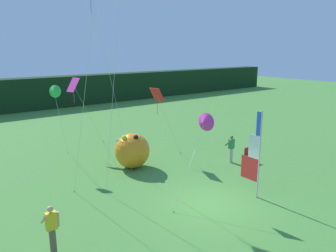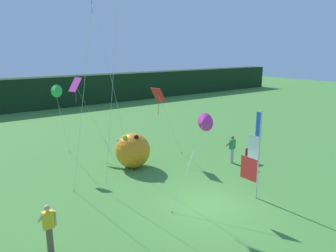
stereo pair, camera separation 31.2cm
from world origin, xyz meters
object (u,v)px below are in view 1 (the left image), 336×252
at_px(person_mid_field, 52,229).
at_px(kite_green_delta_0, 54,91).
at_px(folding_chair, 249,154).
at_px(person_near_banner, 231,148).
at_px(kite_magenta_delta_4, 204,123).
at_px(kite_red_diamond_5, 158,97).
at_px(kite_blue_diamond_6, 94,9).
at_px(kite_magenta_diamond_2, 74,87).
at_px(banner_flag, 254,155).
at_px(inflatable_balloon, 132,151).

distance_m(person_mid_field, kite_green_delta_0, 9.83).
xyz_separation_m(person_mid_field, folding_chair, (12.60, 1.89, -0.43)).
height_order(person_near_banner, kite_green_delta_0, kite_green_delta_0).
relative_size(person_mid_field, kite_magenta_delta_4, 0.44).
bearing_deg(kite_red_diamond_5, person_mid_field, -144.97).
height_order(folding_chair, kite_blue_diamond_6, kite_blue_diamond_6).
height_order(folding_chair, kite_red_diamond_5, kite_red_diamond_5).
xyz_separation_m(kite_magenta_diamond_2, kite_blue_diamond_6, (-0.26, -4.19, 4.53)).
bearing_deg(folding_chair, kite_magenta_diamond_2, 128.41).
height_order(kite_magenta_delta_4, kite_blue_diamond_6, kite_blue_diamond_6).
relative_size(banner_flag, folding_chair, 4.65).
xyz_separation_m(kite_green_delta_0, kite_magenta_diamond_2, (2.13, 2.36, -0.08)).
xyz_separation_m(person_mid_field, kite_red_diamond_5, (8.91, 6.25, 2.93)).
bearing_deg(kite_blue_diamond_6, banner_flag, -64.49).
xyz_separation_m(inflatable_balloon, folding_chair, (6.15, -3.53, -0.51)).
relative_size(person_near_banner, kite_blue_diamond_6, 0.17).
distance_m(inflatable_balloon, kite_blue_diamond_6, 8.03).
relative_size(kite_magenta_diamond_2, kite_magenta_delta_4, 1.22).
height_order(kite_green_delta_0, kite_red_diamond_5, kite_green_delta_0).
distance_m(folding_chair, kite_red_diamond_5, 6.62).
height_order(kite_magenta_diamond_2, kite_magenta_delta_4, kite_magenta_diamond_2).
bearing_deg(person_mid_field, inflatable_balloon, 40.02).
bearing_deg(person_near_banner, kite_magenta_delta_4, -152.55).
bearing_deg(folding_chair, banner_flag, -139.46).
bearing_deg(person_mid_field, kite_red_diamond_5, 35.03).
height_order(inflatable_balloon, folding_chair, inflatable_balloon).
height_order(inflatable_balloon, kite_magenta_delta_4, kite_magenta_delta_4).
xyz_separation_m(kite_green_delta_0, kite_red_diamond_5, (5.63, -2.35, -0.53)).
distance_m(person_near_banner, kite_blue_diamond_6, 11.12).
bearing_deg(kite_blue_diamond_6, kite_magenta_diamond_2, 86.46).
bearing_deg(kite_blue_diamond_6, person_mid_field, -127.24).
xyz_separation_m(banner_flag, kite_red_diamond_5, (-0.05, 7.47, 1.88)).
bearing_deg(kite_blue_diamond_6, kite_magenta_delta_4, -75.06).
bearing_deg(kite_magenta_delta_4, kite_green_delta_0, 113.19).
xyz_separation_m(folding_chair, kite_green_delta_0, (-9.32, 6.71, 3.88)).
distance_m(inflatable_balloon, kite_red_diamond_5, 3.85).
distance_m(person_near_banner, inflatable_balloon, 5.98).
relative_size(kite_red_diamond_5, kite_blue_diamond_6, 0.44).
bearing_deg(person_near_banner, banner_flag, -126.01).
relative_size(person_mid_field, kite_red_diamond_5, 0.40).
relative_size(inflatable_balloon, kite_green_delta_0, 0.43).
distance_m(person_mid_field, kite_red_diamond_5, 11.27).
xyz_separation_m(inflatable_balloon, kite_blue_diamond_6, (-1.30, 1.35, 7.81)).
bearing_deg(kite_magenta_diamond_2, kite_blue_diamond_6, -93.54).
relative_size(banner_flag, kite_magenta_delta_4, 1.03).
bearing_deg(inflatable_balloon, kite_blue_diamond_6, 133.89).
bearing_deg(kite_green_delta_0, inflatable_balloon, -45.04).
distance_m(kite_magenta_diamond_2, kite_red_diamond_5, 5.89).
height_order(person_mid_field, kite_magenta_delta_4, kite_magenta_delta_4).
relative_size(inflatable_balloon, kite_magenta_delta_4, 0.52).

